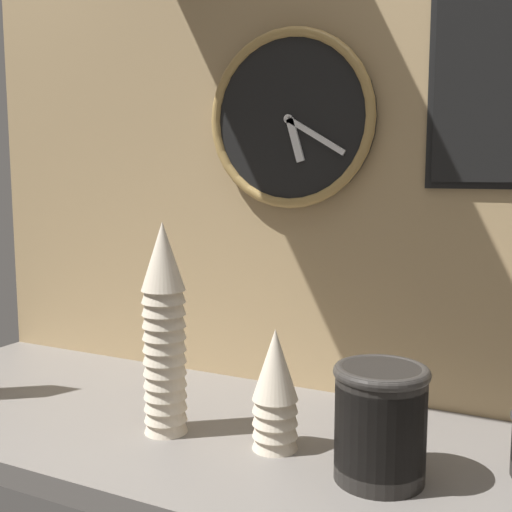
# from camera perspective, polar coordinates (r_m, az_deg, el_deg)

# --- Properties ---
(ground_plane) EXTENTS (1.60, 0.56, 0.04)m
(ground_plane) POSITION_cam_1_polar(r_m,az_deg,el_deg) (1.17, -1.21, -16.09)
(ground_plane) COLOR slate
(wall_tiled_back) EXTENTS (1.60, 0.03, 1.05)m
(wall_tiled_back) POSITION_cam_1_polar(r_m,az_deg,el_deg) (1.31, 4.19, 10.83)
(wall_tiled_back) COLOR tan
(wall_tiled_back) RESTS_ON ground_plane
(cup_stack_center_right) EXTENTS (0.08, 0.08, 0.20)m
(cup_stack_center_right) POSITION_cam_1_polar(r_m,az_deg,el_deg) (1.06, 1.71, -11.75)
(cup_stack_center_right) COLOR beige
(cup_stack_center_right) RESTS_ON ground_plane
(cup_stack_center) EXTENTS (0.08, 0.08, 0.37)m
(cup_stack_center) POSITION_cam_1_polar(r_m,az_deg,el_deg) (1.11, -8.16, -6.42)
(cup_stack_center) COLOR beige
(cup_stack_center) RESTS_ON ground_plane
(bowl_stack_right) EXTENTS (0.14, 0.14, 0.17)m
(bowl_stack_right) POSITION_cam_1_polar(r_m,az_deg,el_deg) (0.98, 10.99, -14.16)
(bowl_stack_right) COLOR black
(bowl_stack_right) RESTS_ON ground_plane
(wall_clock) EXTENTS (0.35, 0.03, 0.35)m
(wall_clock) POSITION_cam_1_polar(r_m,az_deg,el_deg) (1.29, 3.04, 12.05)
(wall_clock) COLOR black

